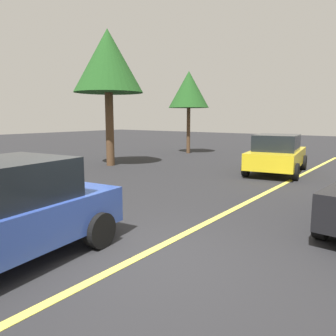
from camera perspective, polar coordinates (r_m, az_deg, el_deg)
name	(u,v)px	position (r m, az deg, el deg)	size (l,w,h in m)	color
ground_plane	(134,260)	(5.60, -5.93, -15.52)	(80.00, 80.00, 0.00)	#262628
lane_marking_centre	(221,216)	(7.92, 9.07, -8.16)	(28.00, 0.16, 0.01)	#E0D14C
car_yellow_approaching	(277,154)	(14.30, 18.28, 2.35)	(4.38, 2.56, 1.60)	gold
tree_centre_verge	(108,62)	(16.12, -10.34, 17.57)	(3.20, 3.20, 6.27)	#513823
tree_right_verge	(189,90)	(21.19, 3.61, 13.32)	(2.53, 2.53, 5.12)	#513823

